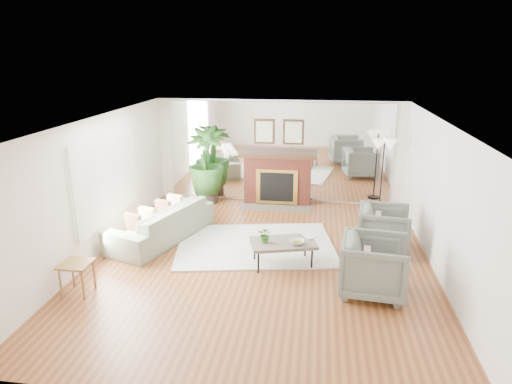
# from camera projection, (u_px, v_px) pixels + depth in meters

# --- Properties ---
(ground) EXTENTS (7.00, 7.00, 0.00)m
(ground) POSITION_uv_depth(u_px,v_px,m) (260.00, 261.00, 8.19)
(ground) COLOR brown
(ground) RESTS_ON ground
(wall_left) EXTENTS (0.02, 7.00, 2.50)m
(wall_left) POSITION_uv_depth(u_px,v_px,m) (96.00, 188.00, 8.21)
(wall_left) COLOR white
(wall_left) RESTS_ON ground
(wall_right) EXTENTS (0.02, 7.00, 2.50)m
(wall_right) POSITION_uv_depth(u_px,v_px,m) (442.00, 202.00, 7.42)
(wall_right) COLOR white
(wall_right) RESTS_ON ground
(wall_back) EXTENTS (6.00, 0.02, 2.50)m
(wall_back) POSITION_uv_depth(u_px,v_px,m) (279.00, 152.00, 11.12)
(wall_back) COLOR white
(wall_back) RESTS_ON ground
(mirror_panel) EXTENTS (5.40, 0.04, 2.40)m
(mirror_panel) POSITION_uv_depth(u_px,v_px,m) (279.00, 152.00, 11.10)
(mirror_panel) COLOR silver
(mirror_panel) RESTS_ON wall_back
(window_panel) EXTENTS (0.04, 2.40, 1.50)m
(window_panel) POSITION_uv_depth(u_px,v_px,m) (107.00, 177.00, 8.55)
(window_panel) COLOR #B2E09E
(window_panel) RESTS_ON wall_left
(fireplace) EXTENTS (1.85, 0.83, 2.05)m
(fireplace) POSITION_uv_depth(u_px,v_px,m) (278.00, 178.00, 11.07)
(fireplace) COLOR maroon
(fireplace) RESTS_ON ground
(area_rug) EXTENTS (3.30, 2.62, 0.03)m
(area_rug) POSITION_uv_depth(u_px,v_px,m) (255.00, 245.00, 8.82)
(area_rug) COLOR silver
(area_rug) RESTS_ON ground
(coffee_table) EXTENTS (1.25, 0.94, 0.45)m
(coffee_table) POSITION_uv_depth(u_px,v_px,m) (283.00, 244.00, 7.91)
(coffee_table) COLOR #6A6053
(coffee_table) RESTS_ON ground
(sofa) EXTENTS (1.67, 2.59, 0.70)m
(sofa) POSITION_uv_depth(u_px,v_px,m) (162.00, 222.00, 9.03)
(sofa) COLOR gray
(sofa) RESTS_ON ground
(armchair_back) EXTENTS (1.04, 1.01, 0.85)m
(armchair_back) POSITION_uv_depth(u_px,v_px,m) (384.00, 229.00, 8.52)
(armchair_back) COLOR slate
(armchair_back) RESTS_ON ground
(armchair_front) EXTENTS (1.10, 1.08, 0.91)m
(armchair_front) POSITION_uv_depth(u_px,v_px,m) (374.00, 266.00, 6.98)
(armchair_front) COLOR slate
(armchair_front) RESTS_ON ground
(side_table) EXTENTS (0.45, 0.45, 0.51)m
(side_table) POSITION_uv_depth(u_px,v_px,m) (76.00, 268.00, 6.98)
(side_table) COLOR olive
(side_table) RESTS_ON ground
(potted_ficus) EXTENTS (0.96, 0.96, 1.87)m
(potted_ficus) POSITION_uv_depth(u_px,v_px,m) (206.00, 163.00, 11.05)
(potted_ficus) COLOR black
(potted_ficus) RESTS_ON ground
(floor_lamp) EXTENTS (0.56, 0.31, 1.73)m
(floor_lamp) POSITION_uv_depth(u_px,v_px,m) (384.00, 151.00, 10.15)
(floor_lamp) COLOR black
(floor_lamp) RESTS_ON ground
(tabletop_plant) EXTENTS (0.29, 0.26, 0.28)m
(tabletop_plant) POSITION_uv_depth(u_px,v_px,m) (265.00, 235.00, 7.83)
(tabletop_plant) COLOR #326B27
(tabletop_plant) RESTS_ON coffee_table
(fruit_bowl) EXTENTS (0.28, 0.28, 0.06)m
(fruit_bowl) POSITION_uv_depth(u_px,v_px,m) (297.00, 242.00, 7.80)
(fruit_bowl) COLOR olive
(fruit_bowl) RESTS_ON coffee_table
(book) EXTENTS (0.29, 0.32, 0.02)m
(book) POSITION_uv_depth(u_px,v_px,m) (304.00, 237.00, 8.07)
(book) COLOR olive
(book) RESTS_ON coffee_table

